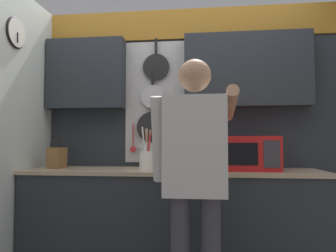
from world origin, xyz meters
TOP-DOWN VIEW (x-y plane):
  - base_cabinet_counter at (0.00, -0.00)m, footprint 2.38×0.61m
  - back_wall_unit at (0.02, 0.27)m, footprint 2.95×0.20m
  - side_wall at (-1.21, -0.41)m, footprint 0.07×1.60m
  - microwave at (0.57, -0.02)m, footprint 0.54×0.35m
  - knife_block at (-0.98, -0.02)m, footprint 0.12×0.16m
  - utensil_crock at (-0.20, -0.02)m, footprint 0.13×0.13m
  - person at (0.21, -0.66)m, footprint 0.54×0.64m

SIDE VIEW (x-z plane):
  - base_cabinet_counter at x=0.00m, z-range 0.00..0.90m
  - person at x=0.21m, z-range 0.15..1.79m
  - utensil_crock at x=-0.20m, z-range 0.82..1.17m
  - knife_block at x=-0.98m, z-range 0.87..1.13m
  - microwave at x=0.57m, z-range 0.91..1.17m
  - side_wall at x=-1.21m, z-range 0.01..2.36m
  - back_wall_unit at x=0.02m, z-range 0.26..2.61m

